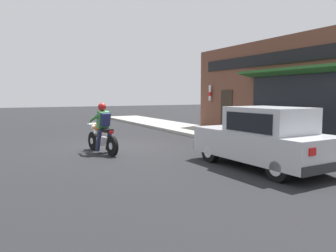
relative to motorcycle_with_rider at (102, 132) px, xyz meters
name	(u,v)px	position (x,y,z in m)	size (l,w,h in m)	color
ground_plane	(119,147)	(0.85, 0.90, -0.68)	(80.00, 80.00, 0.00)	black
sidewalk_curb	(194,130)	(5.89, 3.90, -0.61)	(2.60, 22.00, 0.14)	#9E9B93
storefront_building	(275,89)	(7.41, -0.07, 1.43)	(1.25, 10.61, 4.20)	brown
motorcycle_with_rider	(102,132)	(0.00, 0.00, 0.00)	(0.68, 2.01, 1.62)	black
car_hatchback	(263,138)	(3.04, -4.02, 0.09)	(1.80, 3.85, 1.57)	black
traffic_cone	(296,135)	(6.49, -2.02, -0.25)	(0.36, 0.36, 0.60)	black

